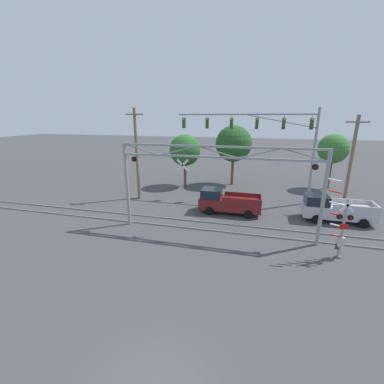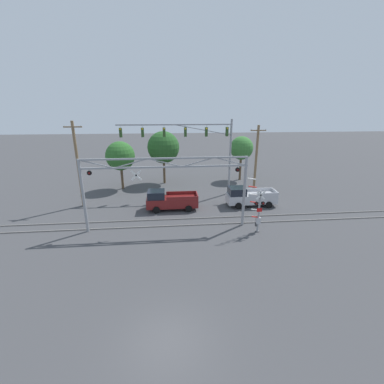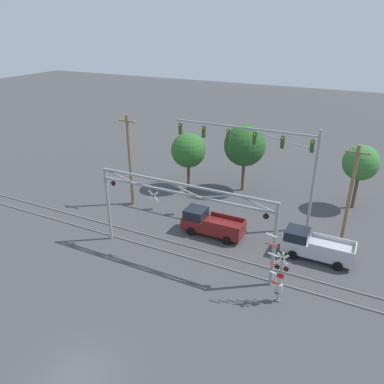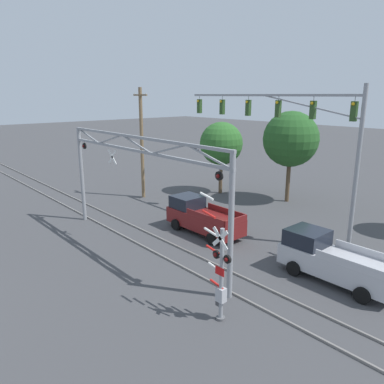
% 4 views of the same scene
% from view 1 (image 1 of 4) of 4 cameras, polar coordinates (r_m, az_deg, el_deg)
% --- Properties ---
extents(rail_track_near, '(80.00, 0.08, 0.10)m').
position_cam_1_polar(rail_track_near, '(19.18, 5.29, -8.60)').
color(rail_track_near, gray).
rests_on(rail_track_near, ground_plane).
extents(rail_track_far, '(80.00, 0.08, 0.10)m').
position_cam_1_polar(rail_track_far, '(20.48, 5.95, -6.94)').
color(rail_track_far, gray).
rests_on(rail_track_far, ground_plane).
extents(crossing_gantry, '(13.85, 0.28, 6.31)m').
position_cam_1_polar(crossing_gantry, '(17.51, 5.46, 4.13)').
color(crossing_gantry, gray).
rests_on(crossing_gantry, ground_plane).
extents(crossing_signal_mast, '(1.62, 0.35, 4.84)m').
position_cam_1_polar(crossing_signal_mast, '(17.42, 30.24, -7.18)').
color(crossing_signal_mast, gray).
rests_on(crossing_signal_mast, ground_plane).
extents(traffic_signal_span, '(13.10, 0.39, 8.93)m').
position_cam_1_polar(traffic_signal_span, '(25.88, 17.27, 12.11)').
color(traffic_signal_span, gray).
rests_on(traffic_signal_span, ground_plane).
extents(pickup_truck_lead, '(5.28, 2.15, 2.08)m').
position_cam_1_polar(pickup_truck_lead, '(22.60, 7.79, -2.18)').
color(pickup_truck_lead, maroon).
rests_on(pickup_truck_lead, ground_plane).
extents(pickup_truck_following, '(5.30, 2.15, 2.08)m').
position_cam_1_polar(pickup_truck_following, '(23.60, 28.98, -3.36)').
color(pickup_truck_following, '#B7B7BC').
rests_on(pickup_truck_following, ground_plane).
extents(utility_pole_left, '(1.80, 0.28, 8.94)m').
position_cam_1_polar(utility_pole_left, '(26.29, -12.18, 8.36)').
color(utility_pole_left, brown).
rests_on(utility_pole_left, ground_plane).
extents(utility_pole_right, '(1.80, 0.28, 8.29)m').
position_cam_1_polar(utility_pole_right, '(26.58, 31.80, 5.64)').
color(utility_pole_right, brown).
rests_on(utility_pole_right, ground_plane).
extents(background_tree_beyond_span, '(3.32, 3.32, 6.32)m').
position_cam_1_polar(background_tree_beyond_span, '(33.28, 28.89, 8.36)').
color(background_tree_beyond_span, brown).
rests_on(background_tree_beyond_span, ground_plane).
extents(background_tree_far_left_verge, '(4.32, 4.32, 7.18)m').
position_cam_1_polar(background_tree_far_left_verge, '(31.56, 9.22, 10.54)').
color(background_tree_far_left_verge, brown).
rests_on(background_tree_far_left_verge, ground_plane).
extents(background_tree_far_right_verge, '(3.66, 3.66, 6.17)m').
position_cam_1_polar(background_tree_far_right_verge, '(30.56, -1.57, 9.24)').
color(background_tree_far_right_verge, brown).
rests_on(background_tree_far_right_verge, ground_plane).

